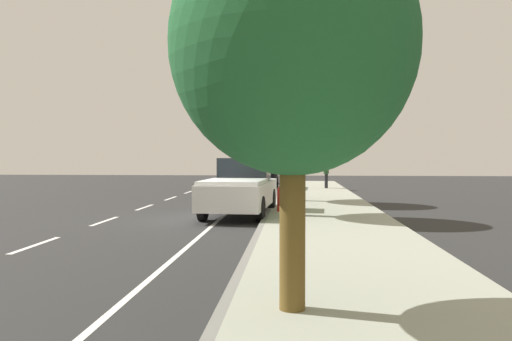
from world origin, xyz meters
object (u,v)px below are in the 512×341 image
at_px(cyclist_with_backpack, 271,177).
at_px(street_tree_mid_block, 293,46).
at_px(bicycle_at_curb, 267,189).
at_px(parked_suv_black_mid, 260,173).
at_px(street_tree_corner, 294,125).
at_px(parked_pickup_white_second, 241,189).
at_px(fire_hydrant, 280,199).
at_px(street_tree_far_end, 293,116).
at_px(pedestrian_on_phone, 326,172).

bearing_deg(cyclist_with_backpack, street_tree_mid_block, -86.54).
bearing_deg(cyclist_with_backpack, bicycle_at_curb, 115.87).
height_order(parked_suv_black_mid, street_tree_mid_block, street_tree_mid_block).
bearing_deg(street_tree_corner, bicycle_at_curb, 110.20).
height_order(parked_pickup_white_second, fire_hydrant, parked_pickup_white_second).
xyz_separation_m(street_tree_far_end, street_tree_corner, (0.00, 5.37, 0.04)).
relative_size(parked_suv_black_mid, fire_hydrant, 5.68).
xyz_separation_m(cyclist_with_backpack, street_tree_far_end, (1.12, -8.55, 2.29)).
distance_m(bicycle_at_curb, cyclist_with_backpack, 0.81).
xyz_separation_m(cyclist_with_backpack, street_tree_mid_block, (1.12, -18.47, 2.37)).
bearing_deg(street_tree_far_end, fire_hydrant, 111.72).
relative_size(parked_suv_black_mid, bicycle_at_curb, 3.00).
height_order(street_tree_far_end, pedestrian_on_phone, street_tree_far_end).
bearing_deg(pedestrian_on_phone, cyclist_with_backpack, -120.15).
bearing_deg(parked_suv_black_mid, parked_pickup_white_second, -89.02).
relative_size(parked_pickup_white_second, street_tree_corner, 1.20).
bearing_deg(street_tree_far_end, street_tree_corner, 90.00).
height_order(parked_pickup_white_second, street_tree_mid_block, street_tree_mid_block).
xyz_separation_m(cyclist_with_backpack, fire_hydrant, (0.67, -7.43, -0.45)).
relative_size(cyclist_with_backpack, street_tree_mid_block, 0.34).
xyz_separation_m(bicycle_at_curb, cyclist_with_backpack, (0.22, -0.46, 0.62)).
height_order(street_tree_mid_block, fire_hydrant, street_tree_mid_block).
distance_m(street_tree_mid_block, pedestrian_on_phone, 23.88).
bearing_deg(fire_hydrant, street_tree_far_end, -68.28).
xyz_separation_m(street_tree_corner, fire_hydrant, (-0.45, -4.25, -2.78)).
bearing_deg(street_tree_far_end, bicycle_at_curb, 98.46).
bearing_deg(cyclist_with_backpack, pedestrian_on_phone, 59.85).
relative_size(street_tree_mid_block, pedestrian_on_phone, 2.94).
relative_size(bicycle_at_curb, cyclist_with_backpack, 0.96).
bearing_deg(parked_pickup_white_second, street_tree_far_end, -29.21).
height_order(bicycle_at_curb, cyclist_with_backpack, cyclist_with_backpack).
xyz_separation_m(bicycle_at_curb, pedestrian_on_phone, (3.26, 4.77, 0.68)).
relative_size(street_tree_mid_block, street_tree_corner, 1.08).
bearing_deg(parked_pickup_white_second, parked_suv_black_mid, 90.98).
bearing_deg(parked_suv_black_mid, street_tree_far_end, -81.60).
bearing_deg(parked_suv_black_mid, street_tree_mid_block, -85.12).
xyz_separation_m(bicycle_at_curb, street_tree_corner, (1.34, -3.64, 2.96)).
relative_size(parked_pickup_white_second, street_tree_mid_block, 1.11).
distance_m(street_tree_mid_block, street_tree_corner, 15.29).
distance_m(bicycle_at_curb, street_tree_mid_block, 19.21).
relative_size(pedestrian_on_phone, fire_hydrant, 1.97).
bearing_deg(street_tree_mid_block, street_tree_far_end, 90.00).
height_order(parked_suv_black_mid, pedestrian_on_phone, parked_suv_black_mid).
bearing_deg(cyclist_with_backpack, parked_suv_black_mid, 100.01).
relative_size(bicycle_at_curb, street_tree_far_end, 0.35).
bearing_deg(fire_hydrant, bicycle_at_curb, 96.47).
xyz_separation_m(parked_pickup_white_second, fire_hydrant, (1.35, 0.12, -0.35)).
xyz_separation_m(street_tree_corner, pedestrian_on_phone, (1.92, 8.41, -2.27)).
distance_m(bicycle_at_curb, fire_hydrant, 7.95).
xyz_separation_m(parked_pickup_white_second, bicycle_at_curb, (0.45, 8.01, -0.52)).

